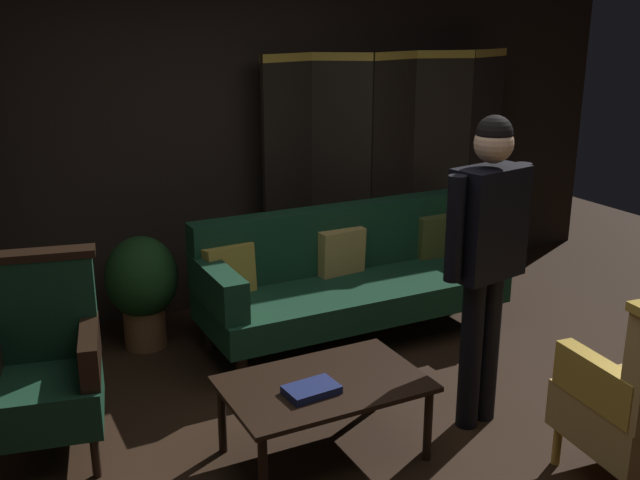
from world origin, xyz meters
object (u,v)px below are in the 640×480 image
velvet_couch (348,273)px  coffee_table (324,390)px  book_navy_cloth (312,390)px  armchair_wing_left (42,365)px  potted_plant (142,284)px  folding_screen (391,170)px  standing_figure (487,246)px

velvet_couch → coffee_table: size_ratio=2.12×
book_navy_cloth → armchair_wing_left: bearing=146.2°
potted_plant → book_navy_cloth: potted_plant is taller
folding_screen → book_navy_cloth: folding_screen is taller
standing_figure → book_navy_cloth: standing_figure is taller
folding_screen → coffee_table: (-1.59, -1.91, -0.61)m
folding_screen → coffee_table: folding_screen is taller
armchair_wing_left → standing_figure: bearing=-19.7°
velvet_couch → potted_plant: size_ratio=2.74×
coffee_table → armchair_wing_left: bearing=151.2°
book_navy_cloth → velvet_couch: bearing=54.8°
folding_screen → armchair_wing_left: (-2.83, -1.23, -0.50)m
armchair_wing_left → potted_plant: 1.29m
folding_screen → potted_plant: (-2.07, -0.19, -0.54)m
armchair_wing_left → standing_figure: 2.34m
velvet_couch → coffee_table: velvet_couch is taller
potted_plant → standing_figure: bearing=-52.6°
coffee_table → potted_plant: bearing=105.5°
coffee_table → potted_plant: (-0.48, 1.72, 0.07)m
coffee_table → standing_figure: size_ratio=0.59×
coffee_table → armchair_wing_left: (-1.24, 0.68, 0.12)m
velvet_couch → potted_plant: 1.39m
folding_screen → coffee_table: bearing=-129.7°
folding_screen → velvet_couch: 1.12m
book_navy_cloth → coffee_table: bearing=34.9°
coffee_table → potted_plant: 1.79m
velvet_couch → potted_plant: velvet_couch is taller
potted_plant → book_navy_cloth: 1.83m
folding_screen → armchair_wing_left: size_ratio=2.07×
potted_plant → book_navy_cloth: size_ratio=3.02×
coffee_table → book_navy_cloth: 0.15m
velvet_couch → standing_figure: bearing=-87.4°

